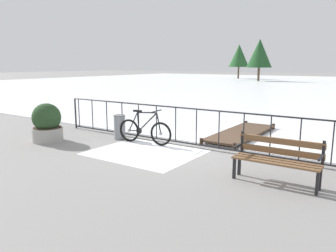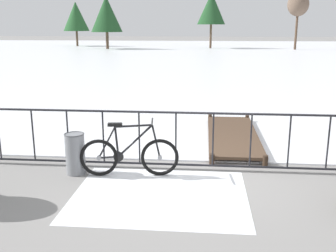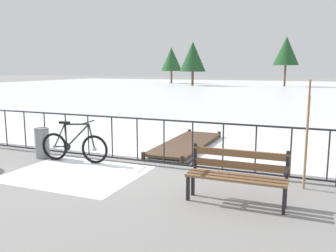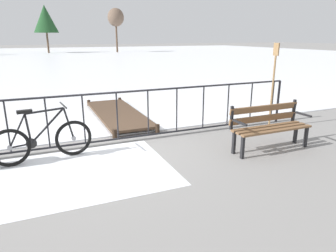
# 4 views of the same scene
# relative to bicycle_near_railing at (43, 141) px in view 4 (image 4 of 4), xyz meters

# --- Properties ---
(ground_plane) EXTENTS (160.00, 160.00, 0.00)m
(ground_plane) POSITION_rel_bicycle_near_railing_xyz_m (1.11, 0.42, -0.37)
(ground_plane) COLOR gray
(frozen_pond) EXTENTS (80.00, 56.00, 0.03)m
(frozen_pond) POSITION_rel_bicycle_near_railing_xyz_m (1.11, 28.82, -0.35)
(frozen_pond) COLOR white
(frozen_pond) RESTS_ON ground
(snow_patch) EXTENTS (2.68, 2.19, 0.01)m
(snow_patch) POSITION_rel_bicycle_near_railing_xyz_m (0.62, -0.78, -0.36)
(snow_patch) COLOR white
(snow_patch) RESTS_ON ground
(railing_fence) EXTENTS (9.06, 0.06, 1.07)m
(railing_fence) POSITION_rel_bicycle_near_railing_xyz_m (1.11, 0.42, 0.19)
(railing_fence) COLOR #232328
(railing_fence) RESTS_ON ground
(bicycle_near_railing) EXTENTS (1.71, 0.52, 0.97)m
(bicycle_near_railing) POSITION_rel_bicycle_near_railing_xyz_m (0.00, 0.00, 0.00)
(bicycle_near_railing) COLOR black
(bicycle_near_railing) RESTS_ON ground
(park_bench) EXTENTS (1.60, 0.49, 0.89)m
(park_bench) POSITION_rel_bicycle_near_railing_xyz_m (4.03, -1.07, 0.14)
(park_bench) COLOR brown
(park_bench) RESTS_ON ground
(oar_upright) EXTENTS (0.04, 0.16, 1.98)m
(oar_upright) POSITION_rel_bicycle_near_railing_xyz_m (5.04, 0.03, 0.77)
(oar_upright) COLOR #937047
(oar_upright) RESTS_ON ground
(wooden_dock) EXTENTS (1.10, 3.49, 0.20)m
(wooden_dock) POSITION_rel_bicycle_near_railing_xyz_m (1.93, 2.41, -0.25)
(wooden_dock) COLOR #4C3828
(wooden_dock) RESTS_ON ground
(tree_centre) EXTENTS (2.11, 2.11, 5.62)m
(tree_centre) POSITION_rel_bicycle_near_railing_xyz_m (10.41, 36.16, 4.04)
(tree_centre) COLOR brown
(tree_centre) RESTS_ON ground
(tree_east_mid) EXTENTS (2.98, 2.98, 5.83)m
(tree_east_mid) POSITION_rel_bicycle_near_railing_xyz_m (1.82, 37.70, 3.79)
(tree_east_mid) COLOR brown
(tree_east_mid) RESTS_ON ground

